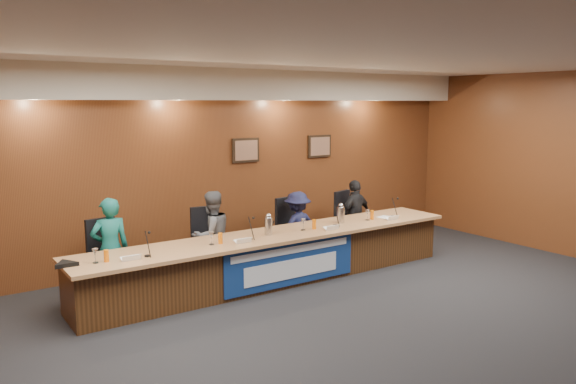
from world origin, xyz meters
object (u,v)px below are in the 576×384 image
Objects in this scene: office_chair_d at (351,224)px; dais_body at (276,259)px; panelist_a at (110,249)px; panelist_c at (297,227)px; speakerphone at (66,264)px; banner at (292,263)px; panelist_b at (212,236)px; panelist_d at (355,216)px; office_chair_b at (209,247)px; carafe_right at (341,215)px; carafe_mid at (268,226)px; office_chair_a at (109,263)px; office_chair_c at (294,234)px.

dais_body is at bearing -176.12° from office_chair_d.
panelist_a reaches higher than panelist_c.
panelist_c is 3.77× the size of speakerphone.
panelist_b reaches higher than banner.
panelist_d is 2.86m from office_chair_b.
dais_body is 12.50× the size of office_chair_b.
carafe_mid is at bearing -177.74° from carafe_right.
dais_body is 2.24m from office_chair_d.
banner is 3.05m from speakerphone.
panelist_a is 3.57m from carafe_right.
speakerphone is (-3.84, -0.68, 0.17)m from panelist_c.
office_chair_a and office_chair_d have the same top height.
office_chair_d is at bearing -98.84° from panelist_d.
panelist_b is at bearing -8.84° from panelist_d.
office_chair_c is at bearing 164.54° from office_chair_d.
dais_body is at bearing 17.91° from carafe_mid.
panelist_c is (3.11, 0.00, -0.10)m from panelist_a.
panelist_a is at bearing 164.23° from dais_body.
office_chair_c is at bearing -92.60° from panelist_c.
panelist_a is 5.45× the size of carafe_mid.
carafe_right is (1.41, 0.06, -0.00)m from carafe_mid.
banner is at bearing -65.34° from carafe_mid.
office_chair_b is at bearing -6.21° from panelist_c.
dais_body is 12.50× the size of office_chair_a.
office_chair_a is at bearing -4.44° from panelist_c.
panelist_b is 1.60m from office_chair_c.
panelist_c is 2.51× the size of office_chair_b.
office_chair_d is (1.27, 0.10, -0.12)m from panelist_c.
office_chair_a is (-2.27, 1.16, 0.10)m from banner.
panelist_d is 2.72× the size of office_chair_d.
office_chair_a is 3.61m from carafe_right.
dais_body is at bearing 130.92° from panelist_b.
office_chair_c is 1.86× the size of carafe_mid.
carafe_mid is at bearing 121.42° from panelist_b.
office_chair_b is at bearing 126.02° from carafe_mid.
carafe_mid reaches higher than carafe_right.
office_chair_b is 1.00× the size of office_chair_c.
office_chair_c is (0.84, 0.74, 0.13)m from dais_body.
office_chair_d is 1.21m from carafe_right.
panelist_c is at bearing 171.67° from panelist_b.
banner is 1.37m from panelist_c.
dais_body is 0.56m from carafe_mid.
panelist_a reaches higher than office_chair_a.
panelist_d reaches higher than dais_body.
dais_body is 3.03m from speakerphone.
banner is 2.38m from panelist_d.
dais_body is at bearing 8.05° from panelist_d.
carafe_right is at bearing 0.08° from dais_body.
panelist_d is (1.27, 0.00, 0.05)m from panelist_c.
panelist_a is (-2.27, 0.64, 0.35)m from dais_body.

